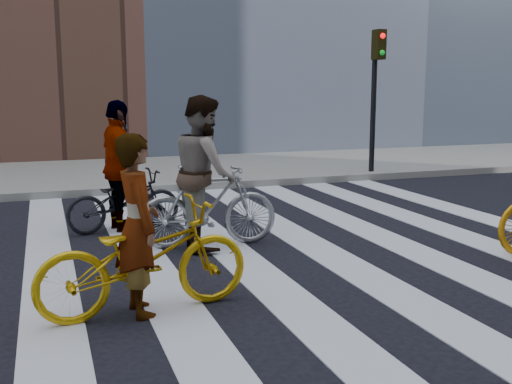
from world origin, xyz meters
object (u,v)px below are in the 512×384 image
bike_silver_mid (208,206)px  bike_dark_rear (124,201)px  rider_mid (204,172)px  traffic_signal (376,78)px  rider_rear (119,166)px  bike_yellow_left (144,258)px  rider_left (138,225)px

bike_silver_mid → bike_dark_rear: bike_silver_mid is taller
rider_mid → bike_dark_rear: bearing=38.4°
bike_silver_mid → bike_dark_rear: size_ratio=1.09×
traffic_signal → rider_rear: 7.08m
rider_mid → rider_rear: size_ratio=1.04×
bike_yellow_left → rider_left: bearing=83.5°
bike_yellow_left → bike_dark_rear: bike_yellow_left is taller
traffic_signal → bike_dark_rear: size_ratio=1.99×
bike_dark_rear → bike_yellow_left: bearing=166.1°
bike_dark_rear → rider_mid: (0.87, -1.29, 0.55)m
rider_left → rider_rear: rider_rear is taller
traffic_signal → bike_yellow_left: bearing=-133.5°
rider_mid → bike_yellow_left: bearing=156.0°
traffic_signal → rider_mid: traffic_signal is taller
rider_mid → rider_rear: 1.58m
bike_silver_mid → rider_rear: 1.66m
traffic_signal → rider_left: traffic_signal is taller
bike_dark_rear → rider_rear: bearing=80.2°
bike_yellow_left → rider_rear: (0.19, 3.36, 0.42)m
rider_rear → traffic_signal: bearing=-71.6°
bike_silver_mid → rider_mid: 0.44m
bike_yellow_left → rider_rear: rider_rear is taller
traffic_signal → bike_dark_rear: traffic_signal is taller
bike_yellow_left → rider_left: 0.32m
bike_dark_rear → rider_left: size_ratio=1.00×
traffic_signal → rider_mid: (-5.20, -4.58, -1.29)m
bike_silver_mid → rider_rear: rider_rear is taller
traffic_signal → bike_silver_mid: 7.11m
traffic_signal → rider_rear: traffic_signal is taller
bike_dark_rear → rider_mid: 1.65m
bike_dark_rear → rider_left: (-0.29, -3.36, 0.39)m
bike_dark_rear → rider_rear: 0.51m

